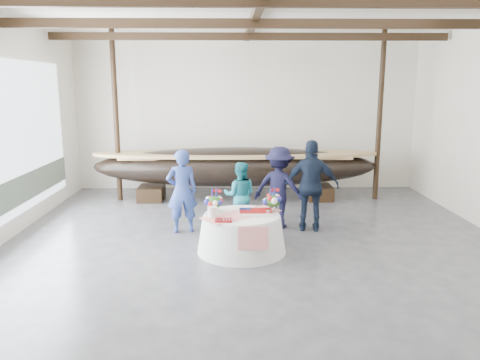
{
  "coord_description": "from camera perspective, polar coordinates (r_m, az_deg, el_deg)",
  "views": [
    {
      "loc": [
        -0.5,
        -7.94,
        3.1
      ],
      "look_at": [
        -0.29,
        1.86,
        1.09
      ],
      "focal_mm": 35.0,
      "sensor_mm": 36.0,
      "label": 1
    }
  ],
  "objects": [
    {
      "name": "wall_front",
      "position": [
        2.18,
        12.39,
        -11.69
      ],
      "size": [
        10.0,
        0.02,
        4.5
      ],
      "primitive_type": "cube",
      "color": "silver",
      "rests_on": "ground"
    },
    {
      "name": "floor",
      "position": [
        8.54,
        2.22,
        -9.7
      ],
      "size": [
        10.0,
        12.0,
        0.01
      ],
      "primitive_type": "cube",
      "color": "#3D3D42",
      "rests_on": "ground"
    },
    {
      "name": "guest_man_right",
      "position": [
        10.05,
        8.72,
        -0.71
      ],
      "size": [
        1.21,
        0.64,
        1.96
      ],
      "primitive_type": "imported",
      "rotation": [
        0.0,
        0.0,
        3.0
      ],
      "color": "black",
      "rests_on": "ground"
    },
    {
      "name": "wall_back",
      "position": [
        13.98,
        0.81,
        8.11
      ],
      "size": [
        10.0,
        0.02,
        4.5
      ],
      "primitive_type": "cube",
      "color": "silver",
      "rests_on": "ground"
    },
    {
      "name": "longboat_display",
      "position": [
        12.65,
        -0.56,
        1.65
      ],
      "size": [
        7.65,
        1.53,
        1.44
      ],
      "color": "black",
      "rests_on": "ground"
    },
    {
      "name": "pavilion_structure",
      "position": [
        8.78,
        2.12,
        17.49
      ],
      "size": [
        9.8,
        11.76,
        4.5
      ],
      "color": "black",
      "rests_on": "ground"
    },
    {
      "name": "tabletop_items",
      "position": [
        8.81,
        0.19,
        -3.09
      ],
      "size": [
        1.57,
        1.36,
        0.4
      ],
      "color": "red",
      "rests_on": "banquet_table"
    },
    {
      "name": "guest_man_left",
      "position": [
        10.22,
        4.81,
        -0.91
      ],
      "size": [
        1.32,
        1.05,
        1.79
      ],
      "primitive_type": "imported",
      "rotation": [
        0.0,
        0.0,
        2.75
      ],
      "color": "black",
      "rests_on": "ground"
    },
    {
      "name": "banquet_table",
      "position": [
        8.84,
        0.2,
        -6.48
      ],
      "size": [
        1.67,
        1.67,
        0.72
      ],
      "color": "silver",
      "rests_on": "ground"
    },
    {
      "name": "guest_woman_teal",
      "position": [
        10.18,
        -0.02,
        -1.87
      ],
      "size": [
        0.76,
        0.62,
        1.46
      ],
      "primitive_type": "imported",
      "rotation": [
        0.0,
        0.0,
        3.05
      ],
      "color": "teal",
      "rests_on": "ground"
    },
    {
      "name": "guest_woman_blue",
      "position": [
        9.92,
        -7.09,
        -1.36
      ],
      "size": [
        0.73,
        0.57,
        1.78
      ],
      "primitive_type": "imported",
      "rotation": [
        0.0,
        0.0,
        3.38
      ],
      "color": "navy",
      "rests_on": "ground"
    }
  ]
}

